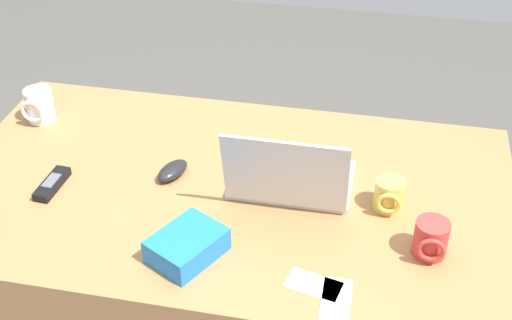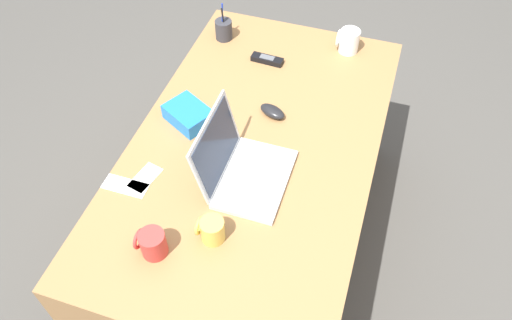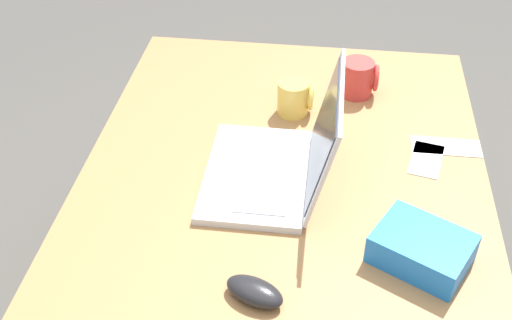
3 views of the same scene
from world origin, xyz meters
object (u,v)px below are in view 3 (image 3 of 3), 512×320
Objects in this scene: coffee_mug_white at (294,98)px; coffee_mug_tall at (358,78)px; laptop at (279,161)px; computer_mouse at (255,292)px; snack_bag at (422,249)px.

coffee_mug_white is 0.19m from coffee_mug_tall.
laptop is at bearing -24.57° from coffee_mug_tall.
coffee_mug_white reaches higher than computer_mouse.
laptop is 0.41m from coffee_mug_tall.
coffee_mug_tall is at bearing -167.99° from snack_bag.
laptop is 0.34m from computer_mouse.
snack_bag is at bearing 12.01° from coffee_mug_tall.
coffee_mug_white is 0.52× the size of snack_bag.
coffee_mug_white is 0.95× the size of coffee_mug_tall.
laptop is 3.48× the size of coffee_mug_tall.
coffee_mug_tall reaches higher than snack_bag.
laptop is 2.97× the size of computer_mouse.
computer_mouse is at bearing -1.78° from laptop.
snack_bag is at bearing 135.23° from computer_mouse.
coffee_mug_tall reaches higher than computer_mouse.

